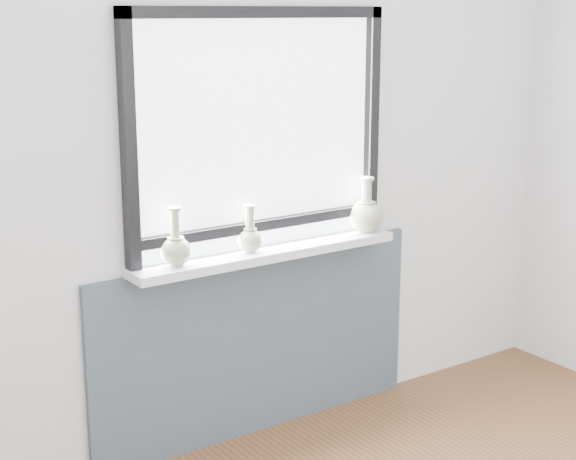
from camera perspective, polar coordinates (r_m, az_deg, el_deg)
back_wall at (r=3.92m, az=-2.17°, el=4.73°), size 3.60×0.02×2.60m
apron_panel at (r=4.13m, az=-1.83°, el=-7.33°), size 1.70×0.03×0.86m
windowsill at (r=3.93m, az=-1.33°, el=-1.52°), size 1.32×0.18×0.04m
window at (r=3.87m, az=-1.89°, el=6.72°), size 1.30×0.06×1.05m
vase_a at (r=3.68m, az=-7.26°, el=-1.17°), size 0.13×0.13×0.25m
vase_b at (r=3.86m, az=-2.47°, el=-0.47°), size 0.11×0.11×0.21m
vase_c at (r=4.22m, az=5.08°, el=1.02°), size 0.16×0.16×0.27m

